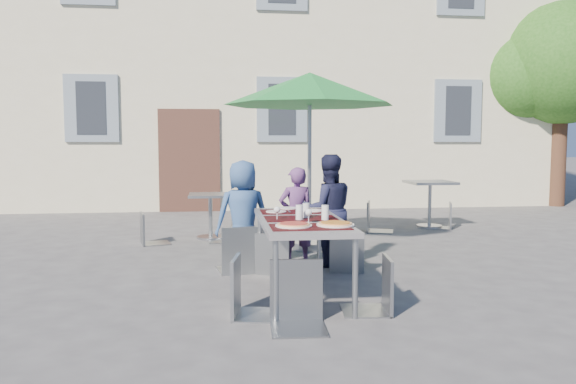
{
  "coord_description": "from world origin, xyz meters",
  "views": [
    {
      "loc": [
        -1.39,
        -4.74,
        1.51
      ],
      "look_at": [
        -0.6,
        1.6,
        0.93
      ],
      "focal_mm": 35.0,
      "sensor_mm": 36.0,
      "label": 1
    }
  ],
  "objects": [
    {
      "name": "ground",
      "position": [
        0.0,
        0.0,
        0.0
      ],
      "size": [
        90.0,
        90.0,
        0.0
      ],
      "primitive_type": "plane",
      "color": "#434345",
      "rests_on": "ground"
    },
    {
      "name": "chair_4",
      "position": [
        -0.0,
        0.01,
        0.55
      ],
      "size": [
        0.46,
        0.46,
        0.93
      ],
      "color": "gray",
      "rests_on": "ground"
    },
    {
      "name": "cafe_table_0",
      "position": [
        -1.52,
        4.0,
        0.46
      ],
      "size": [
        0.65,
        0.65,
        0.7
      ],
      "color": "#A9ABB1",
      "rests_on": "ground"
    },
    {
      "name": "building",
      "position": [
        -0.0,
        11.5,
        4.85
      ],
      "size": [
        13.6,
        8.2,
        11.1
      ],
      "color": "beige",
      "rests_on": "ground"
    },
    {
      "name": "child_0",
      "position": [
        -1.11,
        1.8,
        0.65
      ],
      "size": [
        0.71,
        0.54,
        1.3
      ],
      "primitive_type": "imported",
      "rotation": [
        0.0,
        0.0,
        3.35
      ],
      "color": "#305286",
      "rests_on": "ground"
    },
    {
      "name": "chair_0",
      "position": [
        -1.15,
        1.65,
        0.62
      ],
      "size": [
        0.53,
        0.54,
        1.04
      ],
      "color": "#939A9E",
      "rests_on": "ground"
    },
    {
      "name": "chair_1",
      "position": [
        -0.76,
        1.55,
        0.53
      ],
      "size": [
        0.53,
        0.53,
        0.91
      ],
      "color": "gray",
      "rests_on": "ground"
    },
    {
      "name": "tree",
      "position": [
        6.55,
        7.54,
        3.25
      ],
      "size": [
        3.6,
        3.0,
        4.7
      ],
      "color": "#442A1D",
      "rests_on": "ground"
    },
    {
      "name": "cafe_table_1",
      "position": [
        2.29,
        4.66,
        0.59
      ],
      "size": [
        0.76,
        0.76,
        0.82
      ],
      "color": "#A9ABB1",
      "rests_on": "ground"
    },
    {
      "name": "child_2",
      "position": [
        -0.07,
        1.91,
        0.68
      ],
      "size": [
        0.69,
        0.43,
        1.36
      ],
      "primitive_type": "imported",
      "rotation": [
        0.0,
        0.0,
        3.22
      ],
      "color": "#191C38",
      "rests_on": "ground"
    },
    {
      "name": "glassware",
      "position": [
        -0.54,
        0.6,
        0.83
      ],
      "size": [
        0.52,
        0.4,
        0.15
      ],
      "color": "silver",
      "rests_on": "dining_table"
    },
    {
      "name": "child_1",
      "position": [
        -0.44,
        2.05,
        0.6
      ],
      "size": [
        0.47,
        0.33,
        1.2
      ],
      "primitive_type": "imported",
      "rotation": [
        0.0,
        0.0,
        3.25
      ],
      "color": "#5B356D",
      "rests_on": "ground"
    },
    {
      "name": "bg_chair_r_0",
      "position": [
        -1.24,
        3.75,
        0.59
      ],
      "size": [
        0.52,
        0.51,
        1.01
      ],
      "color": "gray",
      "rests_on": "ground"
    },
    {
      "name": "bg_chair_l_0",
      "position": [
        -2.41,
        3.62,
        0.52
      ],
      "size": [
        0.48,
        0.48,
        0.89
      ],
      "color": "gray",
      "rests_on": "ground"
    },
    {
      "name": "bg_chair_r_1",
      "position": [
        2.52,
        4.54,
        0.5
      ],
      "size": [
        0.49,
        0.49,
        0.85
      ],
      "color": "gray",
      "rests_on": "ground"
    },
    {
      "name": "dining_table",
      "position": [
        -0.58,
        0.7,
        0.7
      ],
      "size": [
        0.8,
        1.85,
        0.76
      ],
      "color": "#4C4C52",
      "rests_on": "ground"
    },
    {
      "name": "place_settings",
      "position": [
        -0.58,
        1.32,
        0.76
      ],
      "size": [
        0.68,
        0.51,
        0.01
      ],
      "color": "white",
      "rests_on": "dining_table"
    },
    {
      "name": "chair_5",
      "position": [
        -0.75,
        -0.27,
        0.59
      ],
      "size": [
        0.47,
        0.47,
        1.01
      ],
      "color": "gray",
      "rests_on": "ground"
    },
    {
      "name": "chair_3",
      "position": [
        -1.15,
        0.03,
        0.57
      ],
      "size": [
        0.51,
        0.5,
        0.98
      ],
      "color": "#93999E",
      "rests_on": "ground"
    },
    {
      "name": "bg_chair_l_1",
      "position": [
        1.21,
        4.35,
        0.56
      ],
      "size": [
        0.54,
        0.54,
        0.96
      ],
      "color": "gray",
      "rests_on": "ground"
    },
    {
      "name": "chair_2",
      "position": [
        0.09,
        1.57,
        0.52
      ],
      "size": [
        0.48,
        0.48,
        0.9
      ],
      "color": "gray",
      "rests_on": "ground"
    },
    {
      "name": "pizza_near_left",
      "position": [
        -0.72,
        0.18,
        0.77
      ],
      "size": [
        0.33,
        0.33,
        0.03
      ],
      "color": "white",
      "rests_on": "dining_table"
    },
    {
      "name": "patio_umbrella",
      "position": [
        -0.12,
        2.98,
        2.21
      ],
      "size": [
        2.38,
        2.38,
        2.46
      ],
      "color": "#A9ABB1",
      "rests_on": "ground"
    },
    {
      "name": "pizza_near_right",
      "position": [
        -0.34,
        0.18,
        0.77
      ],
      "size": [
        0.34,
        0.34,
        0.03
      ],
      "color": "white",
      "rests_on": "dining_table"
    }
  ]
}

